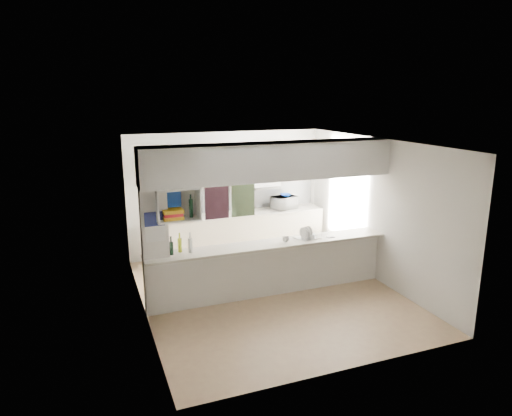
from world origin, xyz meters
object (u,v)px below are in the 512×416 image
microwave (284,203)px  dish_rack (308,233)px  bowl (285,195)px  wine_bottles (181,246)px

microwave → dish_rack: 2.11m
bowl → dish_rack: (-0.50, -2.04, -0.22)m
dish_rack → wine_bottles: wine_bottles is taller
microwave → wine_bottles: (-2.70, -2.04, -0.02)m
wine_bottles → bowl: bearing=36.7°
microwave → dish_rack: size_ratio=1.07×
microwave → wine_bottles: bearing=24.4°
bowl → dish_rack: size_ratio=0.47×
dish_rack → wine_bottles: 2.21m
microwave → wine_bottles: 3.38m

